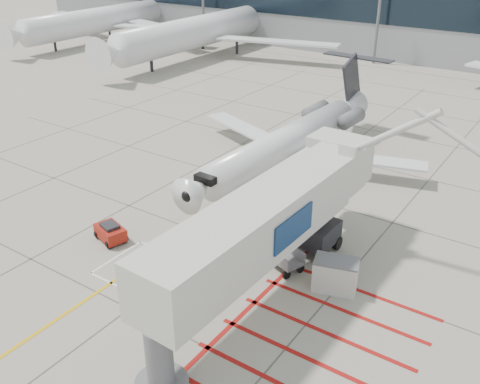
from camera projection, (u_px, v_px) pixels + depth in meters
The scene contains 10 objects.
ground_plane at pixel (180, 271), 30.13m from camera, with size 260.00×260.00×0.00m, color gray.
regional_jet at pixel (272, 133), 39.91m from camera, with size 21.30×26.86×7.04m, color silver, non-canonical shape.
jet_bridge at pixel (255, 238), 25.73m from camera, with size 9.44×19.93×7.97m, color silver, non-canonical shape.
pushback_tug at pixel (110, 232), 32.81m from camera, with size 2.04×1.28×1.19m, color maroon, non-canonical shape.
baggage_cart at pixel (284, 258), 30.05m from camera, with size 2.14×1.35×1.35m, color #5D5C61, non-canonical shape.
ground_power_unit at pixel (335, 275), 28.26m from camera, with size 2.30×1.34×1.82m, color beige, non-canonical shape.
cone_nose at pixel (193, 194), 38.10m from camera, with size 0.41×0.41×0.57m, color #E63F0C.
cone_side at pixel (259, 208), 36.27m from camera, with size 0.35×0.35×0.49m, color #ED3D0C.
bg_aircraft_a at pixel (110, 2), 88.21m from camera, with size 36.00×40.00×12.00m, color silver, non-canonical shape.
bg_aircraft_b at pixel (210, 9), 77.53m from camera, with size 39.03×43.37×13.01m, color silver, non-canonical shape.
Camera 1 is at (16.81, -18.70, 17.52)m, focal length 40.00 mm.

